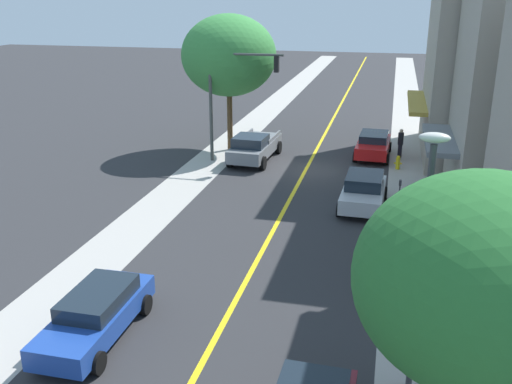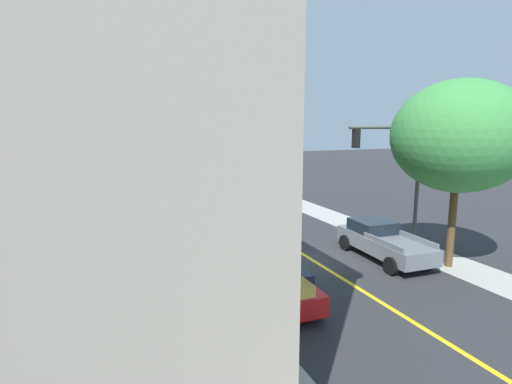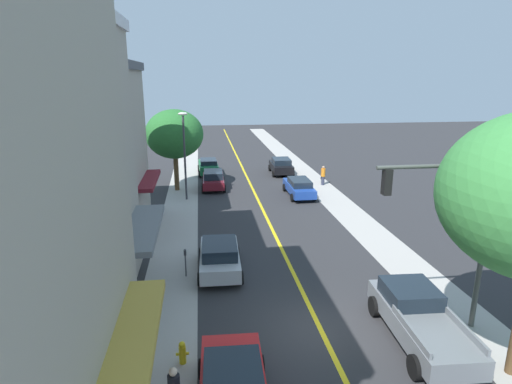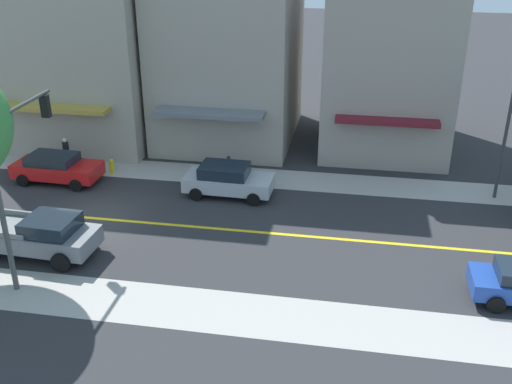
{
  "view_description": "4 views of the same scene",
  "coord_description": "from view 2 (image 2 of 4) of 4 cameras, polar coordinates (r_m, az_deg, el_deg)",
  "views": [
    {
      "loc": [
        -4.56,
        31.35,
        9.69
      ],
      "look_at": [
        0.68,
        9.54,
        1.82
      ],
      "focal_mm": 39.97,
      "sensor_mm": 36.0,
      "label": 1
    },
    {
      "loc": [
        -9.56,
        -16.17,
        6.55
      ],
      "look_at": [
        1.55,
        10.95,
        1.52
      ],
      "focal_mm": 27.77,
      "sensor_mm": 36.0,
      "label": 2
    },
    {
      "loc": [
        -4.31,
        -13.74,
        9.36
      ],
      "look_at": [
        -0.87,
        12.16,
        2.15
      ],
      "focal_mm": 29.53,
      "sensor_mm": 36.0,
      "label": 3
    },
    {
      "loc": [
        22.67,
        11.44,
        12.65
      ],
      "look_at": [
        0.52,
        7.54,
        2.19
      ],
      "focal_mm": 41.8,
      "sensor_mm": 36.0,
      "label": 4
    }
  ],
  "objects": [
    {
      "name": "black_sedan_right_curb",
      "position": [
        44.8,
        -5.14,
        2.35
      ],
      "size": [
        2.21,
        4.19,
        1.56
      ],
      "rotation": [
        0.0,
        0.0,
        1.54
      ],
      "color": "black",
      "rests_on": "ground"
    },
    {
      "name": "pedestrian_black_shirt",
      "position": [
        14.13,
        -2.77,
        -13.56
      ],
      "size": [
        0.34,
        0.34,
        1.8
      ],
      "rotation": [
        0.0,
        0.0,
        1.28
      ],
      "color": "black",
      "rests_on": "ground"
    },
    {
      "name": "street_tree_right_corner",
      "position": [
        19.84,
        27.23,
        7.13
      ],
      "size": [
        5.88,
        5.88,
        8.52
      ],
      "color": "brown",
      "rests_on": "ground"
    },
    {
      "name": "sidewalk_right",
      "position": [
        23.33,
        20.76,
        -7.2
      ],
      "size": [
        2.51,
        126.0,
        0.01
      ],
      "primitive_type": "cube",
      "color": "#ADA8A0",
      "rests_on": "ground"
    },
    {
      "name": "traffic_light_mast",
      "position": [
        21.16,
        19.93,
        3.58
      ],
      "size": [
        4.45,
        0.32,
        6.78
      ],
      "rotation": [
        0.0,
        0.0,
        3.14
      ],
      "color": "#474C47",
      "rests_on": "ground"
    },
    {
      "name": "street_lamp",
      "position": [
        34.92,
        -15.7,
        5.45
      ],
      "size": [
        0.7,
        0.36,
        6.77
      ],
      "color": "#38383D",
      "rests_on": "ground"
    },
    {
      "name": "silver_sedan_left_curb",
      "position": [
        23.11,
        -6.59,
        -4.68
      ],
      "size": [
        2.2,
        4.39,
        1.58
      ],
      "rotation": [
        0.0,
        0.0,
        1.54
      ],
      "color": "#B7BABF",
      "rests_on": "ground"
    },
    {
      "name": "maroon_sedan_left_curb",
      "position": [
        38.64,
        -12.76,
        0.96
      ],
      "size": [
        2.06,
        4.37,
        1.56
      ],
      "rotation": [
        0.0,
        0.0,
        1.55
      ],
      "color": "maroon",
      "rests_on": "ground"
    },
    {
      "name": "road_centerline_stripe",
      "position": [
        19.89,
        7.96,
        -9.57
      ],
      "size": [
        0.2,
        126.0,
        0.0
      ],
      "primitive_type": "cube",
      "color": "yellow",
      "rests_on": "ground"
    },
    {
      "name": "grey_pickup_truck",
      "position": [
        20.63,
        17.68,
        -6.69
      ],
      "size": [
        2.49,
        5.52,
        1.73
      ],
      "rotation": [
        0.0,
        0.0,
        1.52
      ],
      "color": "slate",
      "rests_on": "ground"
    },
    {
      "name": "blue_sedan_right_curb",
      "position": [
        37.21,
        -1.57,
        0.79
      ],
      "size": [
        1.94,
        4.71,
        1.44
      ],
      "rotation": [
        0.0,
        0.0,
        1.57
      ],
      "color": "#1E429E",
      "rests_on": "ground"
    },
    {
      "name": "corner_shop_building",
      "position": [
        20.08,
        -30.61,
        6.64
      ],
      "size": [
        11.19,
        8.08,
        11.84
      ],
      "rotation": [
        0.0,
        0.0,
        -1.57
      ],
      "color": "#A39989",
      "rests_on": "ground"
    },
    {
      "name": "ground_plane",
      "position": [
        19.89,
        7.96,
        -9.58
      ],
      "size": [
        140.0,
        140.0,
        0.0
      ],
      "primitive_type": "plane",
      "color": "#2D2D30"
    },
    {
      "name": "pale_office_building",
      "position": [
        29.36,
        -27.96,
        5.83
      ],
      "size": [
        9.73,
        7.34,
        10.22
      ],
      "rotation": [
        0.0,
        0.0,
        -1.57
      ],
      "color": "#A39989",
      "rests_on": "ground"
    },
    {
      "name": "sidewalk_left",
      "position": [
        17.81,
        -9.15,
        -11.94
      ],
      "size": [
        2.51,
        126.0,
        0.01
      ],
      "primitive_type": "cube",
      "color": "#ADA8A0",
      "rests_on": "ground"
    },
    {
      "name": "red_sedan_left_curb",
      "position": [
        14.95,
        3.0,
        -12.96
      ],
      "size": [
        2.23,
        4.54,
        1.47
      ],
      "rotation": [
        0.0,
        0.0,
        1.53
      ],
      "color": "red",
      "rests_on": "ground"
    },
    {
      "name": "pedestrian_orange_shirt",
      "position": [
        41.25,
        0.64,
        1.87
      ],
      "size": [
        0.38,
        0.38,
        1.71
      ],
      "rotation": [
        0.0,
        0.0,
        2.1
      ],
      "color": "#33384C",
      "rests_on": "ground"
    },
    {
      "name": "green_sedan_left_curb",
      "position": [
        44.05,
        -14.37,
        1.95
      ],
      "size": [
        2.1,
        4.36,
        1.52
      ],
      "rotation": [
        0.0,
        0.0,
        1.61
      ],
      "color": "#196638",
      "rests_on": "ground"
    },
    {
      "name": "parking_meter",
      "position": [
        22.42,
        -10.46,
        -4.98
      ],
      "size": [
        0.12,
        0.18,
        1.38
      ],
      "color": "#4C4C51",
      "rests_on": "ground"
    },
    {
      "name": "fire_hydrant",
      "position": [
        16.64,
        -5.47,
        -11.98
      ],
      "size": [
        0.44,
        0.24,
        0.82
      ],
      "color": "yellow",
      "rests_on": "ground"
    },
    {
      "name": "small_dog",
      "position": [
        42.33,
        0.36,
        1.31
      ],
      "size": [
        0.37,
        0.7,
        0.52
      ],
      "rotation": [
        0.0,
        0.0,
        1.34
      ],
      "color": "black",
      "rests_on": "ground"
    },
    {
      "name": "street_tree_left_near",
      "position": [
        37.8,
        -17.61,
        6.55
      ],
      "size": [
        4.75,
        4.75,
        6.78
      ],
      "color": "brown",
      "rests_on": "ground"
    }
  ]
}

